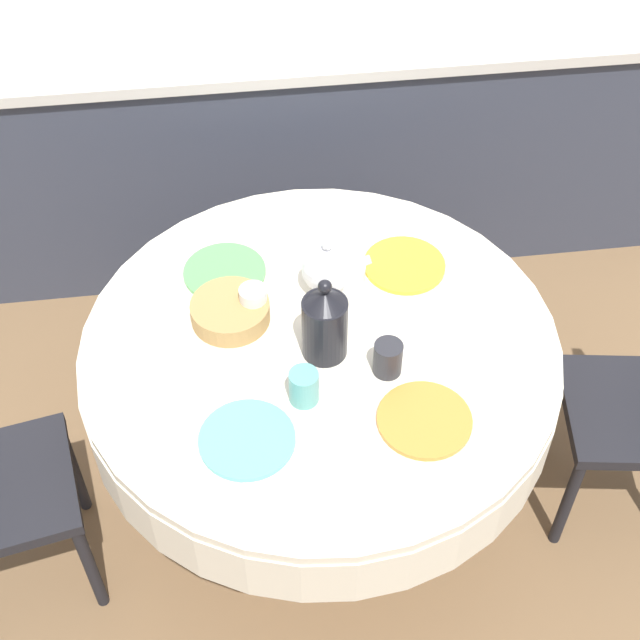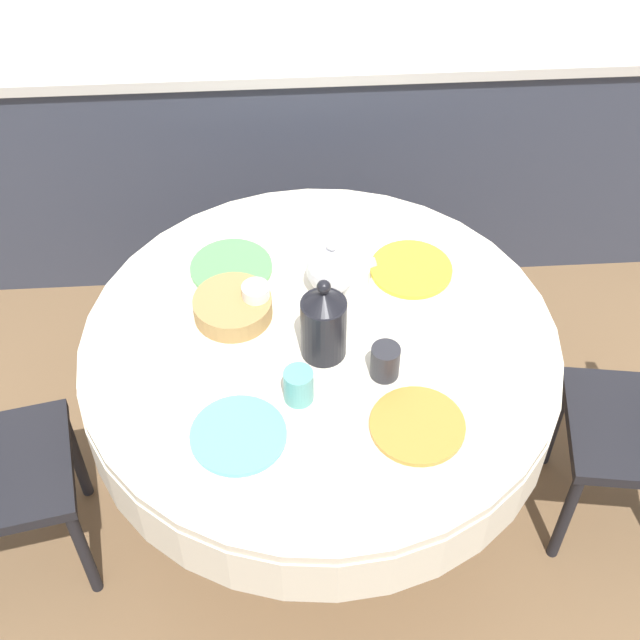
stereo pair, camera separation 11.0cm
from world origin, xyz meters
TOP-DOWN VIEW (x-y plane):
  - ground_plane at (0.00, 0.00)m, footprint 12.00×12.00m
  - kitchen_counter at (0.00, 1.31)m, footprint 3.24×0.64m
  - dining_table at (0.00, 0.00)m, footprint 1.34×1.34m
  - plate_near_left at (-0.22, -0.31)m, footprint 0.24×0.24m
  - cup_near_left at (-0.07, -0.20)m, footprint 0.08×0.08m
  - plate_near_right at (0.23, -0.31)m, footprint 0.24×0.24m
  - cup_near_right at (0.16, -0.13)m, footprint 0.08×0.08m
  - plate_far_left at (-0.25, 0.30)m, footprint 0.24×0.24m
  - cup_far_left at (-0.17, 0.12)m, footprint 0.08×0.08m
  - plate_far_right at (0.29, 0.26)m, footprint 0.24×0.24m
  - cup_far_right at (0.11, 0.18)m, footprint 0.08×0.08m
  - coffee_carafe at (0.01, -0.04)m, footprint 0.12×0.12m
  - teapot at (0.05, 0.19)m, footprint 0.20×0.15m
  - bread_basket at (-0.24, 0.11)m, footprint 0.22×0.22m

SIDE VIEW (x-z plane):
  - ground_plane at x=0.00m, z-range 0.00..0.00m
  - kitchen_counter at x=0.00m, z-range 0.00..0.95m
  - dining_table at x=0.00m, z-range 0.25..0.99m
  - plate_near_left at x=-0.22m, z-range 0.74..0.75m
  - plate_near_right at x=0.23m, z-range 0.74..0.75m
  - plate_far_left at x=-0.25m, z-range 0.74..0.75m
  - plate_far_right at x=0.29m, z-range 0.74..0.75m
  - bread_basket at x=-0.24m, z-range 0.74..0.80m
  - cup_near_left at x=-0.07m, z-range 0.74..0.84m
  - cup_near_right at x=0.16m, z-range 0.74..0.84m
  - cup_far_left at x=-0.17m, z-range 0.74..0.84m
  - cup_far_right at x=0.11m, z-range 0.74..0.84m
  - teapot at x=0.05m, z-range 0.73..0.92m
  - coffee_carafe at x=0.01m, z-range 0.72..0.99m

